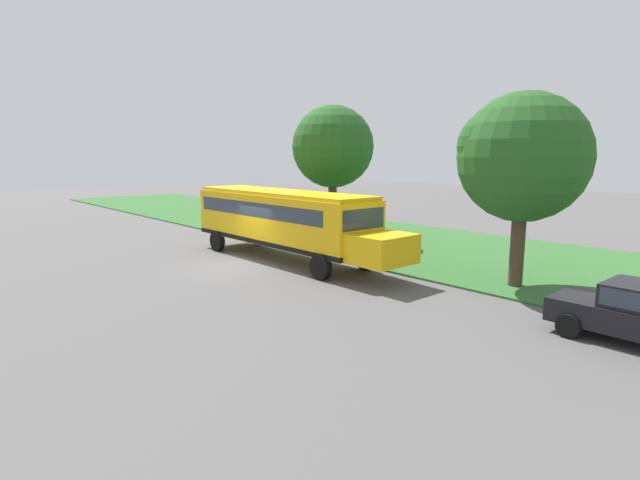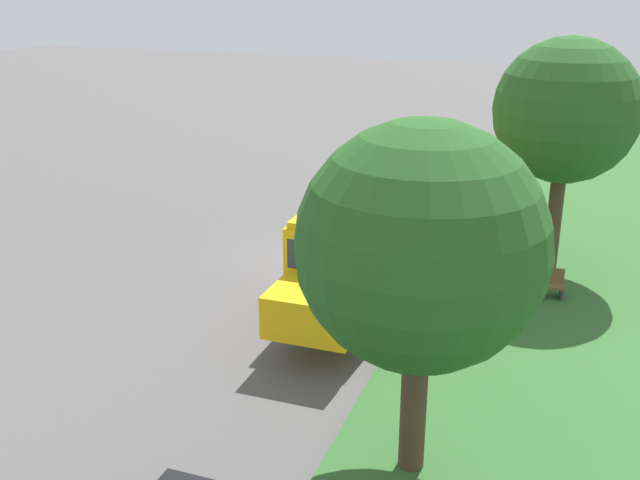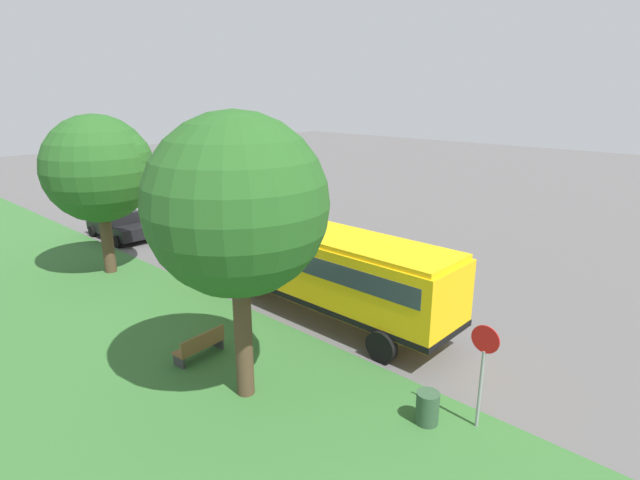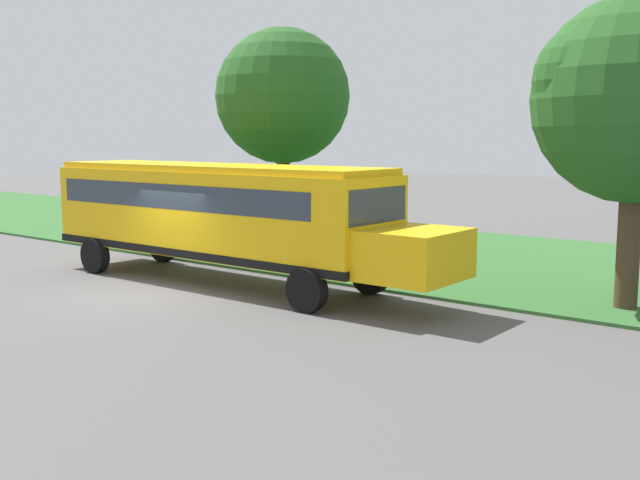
{
  "view_description": "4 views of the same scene",
  "coord_description": "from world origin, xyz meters",
  "px_view_note": "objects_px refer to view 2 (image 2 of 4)",
  "views": [
    {
      "loc": [
        11.34,
        18.56,
        4.76
      ],
      "look_at": [
        -1.11,
        4.43,
        1.56
      ],
      "focal_mm": 28.0,
      "sensor_mm": 36.0,
      "label": 1
    },
    {
      "loc": [
        -8.23,
        22.26,
        9.28
      ],
      "look_at": [
        -0.63,
        1.33,
        1.23
      ],
      "focal_mm": 42.0,
      "sensor_mm": 36.0,
      "label": 2
    },
    {
      "loc": [
        -14.7,
        -11.18,
        7.85
      ],
      "look_at": [
        -0.03,
        2.45,
        1.85
      ],
      "focal_mm": 28.0,
      "sensor_mm": 36.0,
      "label": 3
    },
    {
      "loc": [
        11.51,
        14.83,
        3.88
      ],
      "look_at": [
        -1.6,
        4.46,
        1.58
      ],
      "focal_mm": 42.0,
      "sensor_mm": 36.0,
      "label": 4
    }
  ],
  "objects_px": {
    "park_bench": "(536,282)",
    "trash_bin": "(498,212)",
    "stop_sign": "(486,173)",
    "oak_tree_roadside_mid": "(417,241)",
    "school_bus": "(380,218)",
    "oak_tree_beside_bus": "(567,113)"
  },
  "relations": [
    {
      "from": "oak_tree_roadside_mid",
      "to": "park_bench",
      "type": "height_order",
      "value": "oak_tree_roadside_mid"
    },
    {
      "from": "park_bench",
      "to": "trash_bin",
      "type": "relative_size",
      "value": 1.82
    },
    {
      "from": "oak_tree_roadside_mid",
      "to": "trash_bin",
      "type": "height_order",
      "value": "oak_tree_roadside_mid"
    },
    {
      "from": "stop_sign",
      "to": "oak_tree_roadside_mid",
      "type": "bearing_deg",
      "value": 93.32
    },
    {
      "from": "school_bus",
      "to": "stop_sign",
      "type": "relative_size",
      "value": 4.53
    },
    {
      "from": "oak_tree_roadside_mid",
      "to": "park_bench",
      "type": "distance_m",
      "value": 10.3
    },
    {
      "from": "oak_tree_roadside_mid",
      "to": "park_bench",
      "type": "bearing_deg",
      "value": -100.42
    },
    {
      "from": "stop_sign",
      "to": "trash_bin",
      "type": "bearing_deg",
      "value": 126.67
    },
    {
      "from": "stop_sign",
      "to": "oak_tree_beside_bus",
      "type": "bearing_deg",
      "value": 119.4
    },
    {
      "from": "park_bench",
      "to": "trash_bin",
      "type": "height_order",
      "value": "park_bench"
    },
    {
      "from": "stop_sign",
      "to": "park_bench",
      "type": "relative_size",
      "value": 1.67
    },
    {
      "from": "oak_tree_roadside_mid",
      "to": "stop_sign",
      "type": "height_order",
      "value": "oak_tree_roadside_mid"
    },
    {
      "from": "oak_tree_beside_bus",
      "to": "park_bench",
      "type": "distance_m",
      "value": 5.28
    },
    {
      "from": "oak_tree_beside_bus",
      "to": "oak_tree_roadside_mid",
      "type": "height_order",
      "value": "oak_tree_beside_bus"
    },
    {
      "from": "oak_tree_beside_bus",
      "to": "park_bench",
      "type": "height_order",
      "value": "oak_tree_beside_bus"
    },
    {
      "from": "oak_tree_beside_bus",
      "to": "oak_tree_roadside_mid",
      "type": "relative_size",
      "value": 1.07
    },
    {
      "from": "oak_tree_roadside_mid",
      "to": "oak_tree_beside_bus",
      "type": "bearing_deg",
      "value": -99.55
    },
    {
      "from": "oak_tree_roadside_mid",
      "to": "stop_sign",
      "type": "xyz_separation_m",
      "value": [
        0.98,
        -16.85,
        -3.0
      ]
    },
    {
      "from": "stop_sign",
      "to": "trash_bin",
      "type": "xyz_separation_m",
      "value": [
        -0.71,
        0.95,
        -1.29
      ]
    },
    {
      "from": "stop_sign",
      "to": "park_bench",
      "type": "bearing_deg",
      "value": 109.34
    },
    {
      "from": "school_bus",
      "to": "trash_bin",
      "type": "relative_size",
      "value": 13.8
    },
    {
      "from": "trash_bin",
      "to": "oak_tree_roadside_mid",
      "type": "bearing_deg",
      "value": 90.97
    }
  ]
}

